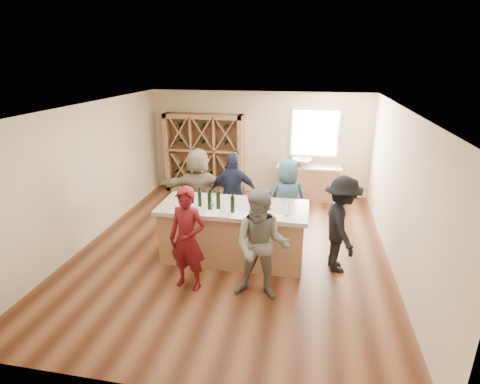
% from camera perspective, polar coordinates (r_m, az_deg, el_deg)
% --- Properties ---
extents(floor, '(6.00, 7.00, 0.10)m').
position_cam_1_polar(floor, '(7.66, -1.03, -8.93)').
color(floor, brown).
rests_on(floor, ground).
extents(ceiling, '(6.00, 7.00, 0.10)m').
position_cam_1_polar(ceiling, '(6.76, -1.18, 13.16)').
color(ceiling, white).
rests_on(ceiling, ground).
extents(wall_back, '(6.00, 0.10, 2.80)m').
position_cam_1_polar(wall_back, '(10.46, 2.91, 7.46)').
color(wall_back, beige).
rests_on(wall_back, ground).
extents(wall_front, '(6.00, 0.10, 2.80)m').
position_cam_1_polar(wall_front, '(4.00, -11.88, -14.57)').
color(wall_front, beige).
rests_on(wall_front, ground).
extents(wall_left, '(0.10, 7.00, 2.80)m').
position_cam_1_polar(wall_left, '(8.24, -22.37, 2.56)').
color(wall_left, beige).
rests_on(wall_left, ground).
extents(wall_right, '(0.10, 7.00, 2.80)m').
position_cam_1_polar(wall_right, '(7.14, 23.63, -0.14)').
color(wall_right, beige).
rests_on(wall_right, ground).
extents(window_frame, '(1.30, 0.06, 1.30)m').
position_cam_1_polar(window_frame, '(10.22, 11.34, 8.81)').
color(window_frame, white).
rests_on(window_frame, wall_back).
extents(window_pane, '(1.18, 0.01, 1.18)m').
position_cam_1_polar(window_pane, '(10.18, 11.34, 8.77)').
color(window_pane, white).
rests_on(window_pane, wall_back).
extents(wine_rack, '(2.20, 0.45, 2.20)m').
position_cam_1_polar(wine_rack, '(10.56, -5.45, 5.85)').
color(wine_rack, '#9D704B').
rests_on(wine_rack, floor).
extents(back_counter_base, '(1.60, 0.58, 0.86)m').
position_cam_1_polar(back_counter_base, '(10.28, 10.29, 1.33)').
color(back_counter_base, '#9D704B').
rests_on(back_counter_base, floor).
extents(back_counter_top, '(1.70, 0.62, 0.06)m').
position_cam_1_polar(back_counter_top, '(10.15, 10.45, 3.80)').
color(back_counter_top, '#B2A592').
rests_on(back_counter_top, back_counter_base).
extents(sink, '(0.54, 0.54, 0.19)m').
position_cam_1_polar(sink, '(10.12, 9.36, 4.54)').
color(sink, silver).
rests_on(sink, back_counter_top).
extents(faucet, '(0.02, 0.02, 0.30)m').
position_cam_1_polar(faucet, '(10.28, 9.41, 5.10)').
color(faucet, silver).
rests_on(faucet, back_counter_top).
extents(tasting_counter_base, '(2.60, 1.00, 1.00)m').
position_cam_1_polar(tasting_counter_base, '(7.08, -1.00, -6.45)').
color(tasting_counter_base, '#9D704B').
rests_on(tasting_counter_base, floor).
extents(tasting_counter_top, '(2.72, 1.12, 0.08)m').
position_cam_1_polar(tasting_counter_top, '(6.86, -1.03, -2.40)').
color(tasting_counter_top, '#B2A592').
rests_on(tasting_counter_top, tasting_counter_base).
extents(wine_bottle_a, '(0.07, 0.07, 0.29)m').
position_cam_1_polar(wine_bottle_a, '(6.89, -8.52, -0.88)').
color(wine_bottle_a, black).
rests_on(wine_bottle_a, tasting_counter_top).
extents(wine_bottle_b, '(0.09, 0.09, 0.33)m').
position_cam_1_polar(wine_bottle_b, '(6.71, -7.89, -1.24)').
color(wine_bottle_b, black).
rests_on(wine_bottle_b, tasting_counter_top).
extents(wine_bottle_c, '(0.07, 0.07, 0.27)m').
position_cam_1_polar(wine_bottle_c, '(6.82, -6.14, -1.08)').
color(wine_bottle_c, black).
rests_on(wine_bottle_c, tasting_counter_top).
extents(wine_bottle_d, '(0.09, 0.09, 0.30)m').
position_cam_1_polar(wine_bottle_d, '(6.64, -4.64, -1.45)').
color(wine_bottle_d, black).
rests_on(wine_bottle_d, tasting_counter_top).
extents(wine_bottle_e, '(0.08, 0.08, 0.31)m').
position_cam_1_polar(wine_bottle_e, '(6.67, -3.33, -1.30)').
color(wine_bottle_e, black).
rests_on(wine_bottle_e, tasting_counter_top).
extents(wine_glass_a, '(0.08, 0.08, 0.20)m').
position_cam_1_polar(wine_glass_a, '(6.49, -4.21, -2.48)').
color(wine_glass_a, white).
rests_on(wine_glass_a, tasting_counter_top).
extents(wine_glass_c, '(0.09, 0.09, 0.19)m').
position_cam_1_polar(wine_glass_c, '(6.28, 4.56, -3.28)').
color(wine_glass_c, white).
rests_on(wine_glass_c, tasting_counter_top).
extents(wine_glass_d, '(0.09, 0.09, 0.19)m').
position_cam_1_polar(wine_glass_d, '(6.60, 2.66, -2.10)').
color(wine_glass_d, white).
rests_on(wine_glass_d, tasting_counter_top).
extents(wine_glass_e, '(0.07, 0.07, 0.18)m').
position_cam_1_polar(wine_glass_e, '(6.44, 7.23, -2.82)').
color(wine_glass_e, white).
rests_on(wine_glass_e, tasting_counter_top).
extents(tasting_menu_a, '(0.28, 0.35, 0.00)m').
position_cam_1_polar(tasting_menu_a, '(6.54, -4.37, -3.21)').
color(tasting_menu_a, white).
rests_on(tasting_menu_a, tasting_counter_top).
extents(tasting_menu_b, '(0.26, 0.35, 0.00)m').
position_cam_1_polar(tasting_menu_b, '(6.44, -0.07, -3.54)').
color(tasting_menu_b, white).
rests_on(tasting_menu_b, tasting_counter_top).
extents(tasting_menu_c, '(0.28, 0.34, 0.00)m').
position_cam_1_polar(tasting_menu_c, '(6.38, 5.67, -3.88)').
color(tasting_menu_c, white).
rests_on(tasting_menu_c, tasting_counter_top).
extents(person_near_left, '(0.71, 0.58, 1.75)m').
position_cam_1_polar(person_near_left, '(6.13, -8.01, -7.12)').
color(person_near_left, '#590F14').
rests_on(person_near_left, floor).
extents(person_near_right, '(0.90, 0.53, 1.81)m').
position_cam_1_polar(person_near_right, '(5.82, 3.27, -8.17)').
color(person_near_right, slate).
rests_on(person_near_right, floor).
extents(person_server, '(0.74, 1.22, 1.75)m').
position_cam_1_polar(person_server, '(6.81, 15.13, -4.81)').
color(person_server, black).
rests_on(person_server, floor).
extents(person_far_mid, '(1.10, 0.66, 1.77)m').
position_cam_1_polar(person_far_mid, '(8.03, -0.96, -0.19)').
color(person_far_mid, '#191E38').
rests_on(person_far_mid, floor).
extents(person_far_right, '(0.94, 0.73, 1.69)m').
position_cam_1_polar(person_far_right, '(7.83, 7.18, -1.21)').
color(person_far_right, '#335972').
rests_on(person_far_right, floor).
extents(person_far_left, '(1.78, 0.92, 1.83)m').
position_cam_1_polar(person_far_left, '(8.28, -6.33, 0.50)').
color(person_far_left, gray).
rests_on(person_far_left, floor).
extents(wine_bottle_f, '(0.07, 0.07, 0.30)m').
position_cam_1_polar(wine_bottle_f, '(6.51, -1.14, -1.86)').
color(wine_bottle_f, black).
rests_on(wine_bottle_f, tasting_counter_top).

